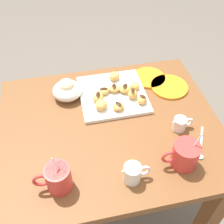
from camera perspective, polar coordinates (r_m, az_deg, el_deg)
name	(u,v)px	position (r m, az deg, el deg)	size (l,w,h in m)	color
ground_plane	(111,203)	(1.71, -0.27, -18.59)	(8.00, 8.00, 0.00)	#665B51
dining_table	(110,146)	(1.22, -0.36, -7.19)	(0.89, 0.74, 0.71)	brown
pastry_plate_square	(113,95)	(1.22, 0.13, 3.68)	(0.29, 0.29, 0.02)	white
coffee_mug_red_left	(185,154)	(0.99, 14.97, -8.53)	(0.13, 0.09, 0.15)	red
coffee_mug_red_right	(58,178)	(0.92, -11.31, -13.31)	(0.13, 0.09, 0.15)	red
cream_pitcher_white	(133,173)	(0.93, 4.38, -12.55)	(0.10, 0.06, 0.07)	white
ice_cream_bowl	(67,90)	(1.21, -9.38, 4.64)	(0.13, 0.13, 0.10)	white
chocolate_sauce_pitcher	(180,123)	(1.10, 14.07, -2.31)	(0.09, 0.05, 0.06)	white
saucer_orange_left	(149,78)	(1.33, 7.71, 7.16)	(0.16, 0.16, 0.01)	orange
saucer_orange_right	(169,87)	(1.29, 11.91, 5.21)	(0.17, 0.17, 0.01)	orange
loose_spoon_near_saucer	(201,147)	(1.09, 18.07, -6.94)	(0.09, 0.14, 0.01)	silver
beignet_0	(142,100)	(1.17, 6.32, 2.61)	(0.04, 0.05, 0.03)	#DBA351
chocolate_drizzle_0	(142,96)	(1.16, 6.40, 3.28)	(0.03, 0.02, 0.01)	#381E11
beignet_1	(104,91)	(1.20, -1.77, 4.37)	(0.05, 0.04, 0.03)	#DBA351
chocolate_drizzle_1	(104,89)	(1.19, -1.78, 4.92)	(0.04, 0.02, 0.01)	#381E11
beignet_2	(98,98)	(1.17, -2.90, 3.00)	(0.05, 0.05, 0.04)	#DBA351
chocolate_drizzle_2	(98,94)	(1.16, -2.94, 3.70)	(0.04, 0.02, 0.01)	#381E11
beignet_3	(118,107)	(1.13, 1.35, 1.13)	(0.05, 0.05, 0.03)	#DBA351
chocolate_drizzle_3	(118,104)	(1.12, 1.36, 1.71)	(0.03, 0.02, 0.01)	#381E11
beignet_4	(135,86)	(1.23, 4.83, 5.42)	(0.04, 0.04, 0.03)	#DBA351
beignet_5	(101,105)	(1.14, -2.30, 1.47)	(0.05, 0.05, 0.04)	#DBA351
beignet_6	(114,76)	(1.28, 0.48, 7.51)	(0.05, 0.05, 0.04)	#DBA351
beignet_7	(133,94)	(1.18, 4.34, 3.71)	(0.04, 0.04, 0.04)	#DBA351
chocolate_drizzle_7	(133,91)	(1.17, 4.40, 4.48)	(0.03, 0.01, 0.01)	#381E11
beignet_8	(114,89)	(1.22, 0.44, 4.92)	(0.05, 0.05, 0.03)	#DBA351
chocolate_drizzle_8	(114,86)	(1.21, 0.45, 5.47)	(0.03, 0.02, 0.01)	#381E11
beignet_9	(125,89)	(1.21, 2.74, 4.84)	(0.05, 0.05, 0.03)	#DBA351
chocolate_drizzle_9	(125,86)	(1.20, 2.77, 5.46)	(0.03, 0.02, 0.01)	#381E11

